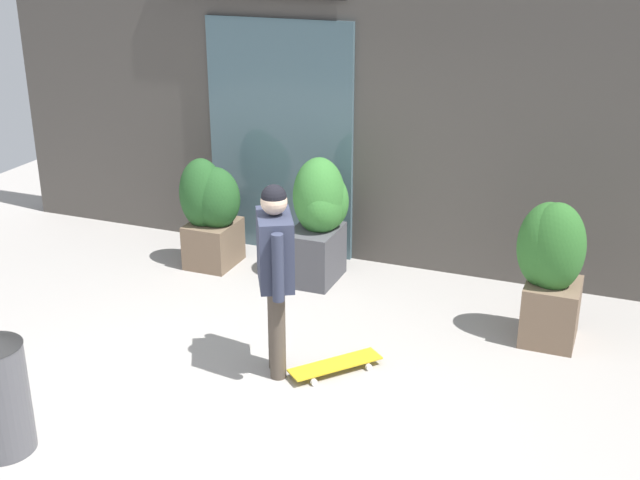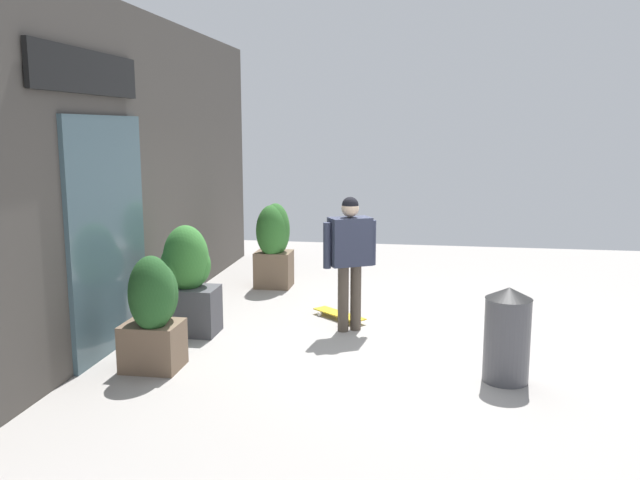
{
  "view_description": "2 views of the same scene",
  "coord_description": "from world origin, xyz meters",
  "px_view_note": "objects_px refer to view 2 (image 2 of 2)",
  "views": [
    {
      "loc": [
        2.52,
        -4.83,
        3.46
      ],
      "look_at": [
        0.27,
        0.87,
        1.05
      ],
      "focal_mm": 46.08,
      "sensor_mm": 36.0,
      "label": 1
    },
    {
      "loc": [
        -7.45,
        -0.36,
        2.39
      ],
      "look_at": [
        0.27,
        0.87,
        1.05
      ],
      "focal_mm": 36.85,
      "sensor_mm": 36.0,
      "label": 2
    }
  ],
  "objects_px": {
    "planter_box_left": "(153,309)",
    "planter_box_right": "(186,273)",
    "planter_box_mid": "(274,241)",
    "trash_bin": "(507,334)",
    "skateboarder": "(350,250)",
    "skateboard": "(339,314)"
  },
  "relations": [
    {
      "from": "planter_box_left",
      "to": "trash_bin",
      "type": "bearing_deg",
      "value": -86.22
    },
    {
      "from": "planter_box_mid",
      "to": "planter_box_left",
      "type": "bearing_deg",
      "value": 173.37
    },
    {
      "from": "planter_box_right",
      "to": "planter_box_mid",
      "type": "xyz_separation_m",
      "value": [
        2.31,
        -0.51,
        -0.0
      ]
    },
    {
      "from": "planter_box_right",
      "to": "trash_bin",
      "type": "distance_m",
      "value": 3.66
    },
    {
      "from": "skateboard",
      "to": "planter_box_left",
      "type": "relative_size",
      "value": 0.62
    },
    {
      "from": "skateboarder",
      "to": "skateboard",
      "type": "height_order",
      "value": "skateboarder"
    },
    {
      "from": "planter_box_left",
      "to": "planter_box_mid",
      "type": "relative_size",
      "value": 0.92
    },
    {
      "from": "skateboarder",
      "to": "planter_box_left",
      "type": "height_order",
      "value": "skateboarder"
    },
    {
      "from": "skateboarder",
      "to": "trash_bin",
      "type": "xyz_separation_m",
      "value": [
        -1.34,
        -1.65,
        -0.52
      ]
    },
    {
      "from": "skateboarder",
      "to": "planter_box_right",
      "type": "relative_size",
      "value": 1.25
    },
    {
      "from": "planter_box_right",
      "to": "trash_bin",
      "type": "bearing_deg",
      "value": -105.35
    },
    {
      "from": "planter_box_left",
      "to": "planter_box_right",
      "type": "bearing_deg",
      "value": 4.69
    },
    {
      "from": "skateboarder",
      "to": "planter_box_left",
      "type": "relative_size",
      "value": 1.37
    },
    {
      "from": "planter_box_right",
      "to": "trash_bin",
      "type": "xyz_separation_m",
      "value": [
        -0.97,
        -3.53,
        -0.25
      ]
    },
    {
      "from": "skateboard",
      "to": "planter_box_mid",
      "type": "distance_m",
      "value": 2.03
    },
    {
      "from": "planter_box_left",
      "to": "planter_box_right",
      "type": "xyz_separation_m",
      "value": [
        1.19,
        0.1,
        0.09
      ]
    },
    {
      "from": "planter_box_left",
      "to": "planter_box_right",
      "type": "distance_m",
      "value": 1.2
    },
    {
      "from": "skateboard",
      "to": "planter_box_mid",
      "type": "height_order",
      "value": "planter_box_mid"
    },
    {
      "from": "skateboarder",
      "to": "planter_box_mid",
      "type": "bearing_deg",
      "value": 6.25
    },
    {
      "from": "planter_box_left",
      "to": "trash_bin",
      "type": "xyz_separation_m",
      "value": [
        0.23,
        -3.43,
        -0.16
      ]
    },
    {
      "from": "skateboard",
      "to": "planter_box_right",
      "type": "height_order",
      "value": "planter_box_right"
    },
    {
      "from": "planter_box_right",
      "to": "planter_box_mid",
      "type": "distance_m",
      "value": 2.37
    }
  ]
}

